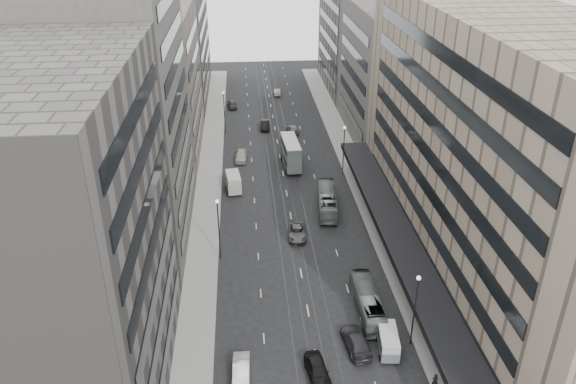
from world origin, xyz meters
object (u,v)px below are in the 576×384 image
object	(u,v)px
panel_van	(233,182)
sedan_1	(241,370)
vw_microbus	(388,341)
sedan_2	(297,232)
bus_far	(327,200)
bus_near	(368,302)
double_decker	(291,152)
pedestrian	(435,381)
sedan_0	(318,370)

from	to	relation	value
panel_van	sedan_1	distance (m)	38.41
sedan_1	vw_microbus	bearing A→B (deg)	10.34
sedan_1	sedan_2	distance (m)	25.45
bus_far	panel_van	bearing A→B (deg)	-21.40
vw_microbus	sedan_1	size ratio (longest dim) A/B	0.98
bus_near	vw_microbus	distance (m)	6.11
bus_near	bus_far	xyz separation A→B (m)	(-0.97, 23.13, 0.12)
double_decker	sedan_1	distance (m)	47.64
vw_microbus	sedan_2	size ratio (longest dim) A/B	0.89
sedan_1	bus_far	bearing A→B (deg)	69.65
bus_far	pedestrian	distance (m)	34.74
vw_microbus	panel_van	world-z (taller)	panel_van
double_decker	sedan_2	world-z (taller)	double_decker
vw_microbus	pedestrian	xyz separation A→B (m)	(3.06, -5.22, -0.31)
bus_near	vw_microbus	size ratio (longest dim) A/B	2.19
bus_near	sedan_0	xyz separation A→B (m)	(-6.60, -8.88, -0.53)
bus_far	vw_microbus	xyz separation A→B (m)	(1.74, -29.19, -0.19)
bus_far	sedan_0	size ratio (longest dim) A/B	2.22
panel_van	sedan_0	size ratio (longest dim) A/B	0.99
panel_van	pedestrian	world-z (taller)	panel_van
sedan_2	bus_near	bearing A→B (deg)	-65.36
panel_van	sedan_2	xyz separation A→B (m)	(8.41, -14.13, -0.87)
bus_near	vw_microbus	bearing A→B (deg)	97.23
double_decker	panel_van	size ratio (longest dim) A/B	1.85
bus_near	panel_van	world-z (taller)	panel_van
bus_far	panel_van	distance (m)	15.19
bus_far	sedan_1	distance (m)	33.87
sedan_0	pedestrian	size ratio (longest dim) A/B	2.94
bus_near	pedestrian	size ratio (longest dim) A/B	5.98
sedan_1	sedan_2	xyz separation A→B (m)	(7.69, 24.27, -0.05)
bus_far	pedestrian	world-z (taller)	bus_far
sedan_0	bus_far	bearing A→B (deg)	73.04
bus_far	pedestrian	size ratio (longest dim) A/B	6.53
panel_van	sedan_2	world-z (taller)	panel_van
bus_near	double_decker	xyz separation A→B (m)	(-4.87, 38.54, 1.17)
double_decker	sedan_2	xyz separation A→B (m)	(-1.16, -22.52, -1.83)
double_decker	sedan_2	size ratio (longest dim) A/B	1.75
bus_far	vw_microbus	bearing A→B (deg)	99.54
panel_van	double_decker	bearing A→B (deg)	34.58
vw_microbus	sedan_0	size ratio (longest dim) A/B	0.93
double_decker	panel_van	bearing A→B (deg)	-142.19
double_decker	pedestrian	world-z (taller)	double_decker
bus_near	sedan_1	distance (m)	16.02
sedan_0	vw_microbus	bearing A→B (deg)	13.99
double_decker	pedestrian	bearing A→B (deg)	-83.51
panel_van	pedestrian	distance (m)	45.28
vw_microbus	sedan_2	xyz separation A→B (m)	(-6.80, 22.08, -0.58)
bus_near	sedan_1	size ratio (longest dim) A/B	2.15
vw_microbus	bus_far	bearing A→B (deg)	99.70
bus_near	sedan_0	world-z (taller)	bus_near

